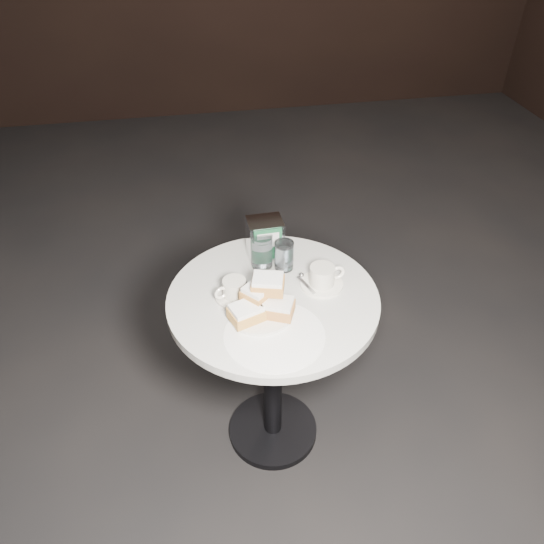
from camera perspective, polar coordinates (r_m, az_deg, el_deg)
The scene contains 9 objects.
ground at distance 2.30m, azimuth 0.09°, elevation -16.75°, with size 7.00×7.00×0.00m, color black.
cafe_table at distance 1.88m, azimuth 0.11°, elevation -7.16°, with size 0.70×0.70×0.74m.
sugar_spill at distance 1.61m, azimuth 0.25°, elevation -6.77°, with size 0.31×0.31×0.00m, color white.
beignet_plate at distance 1.65m, azimuth -1.08°, elevation -3.35°, with size 0.22×0.20×0.13m.
coffee_cup_left at distance 1.73m, azimuth -4.09°, elevation -1.93°, with size 0.17×0.17×0.07m.
coffee_cup_right at distance 1.77m, azimuth 5.45°, elevation -0.59°, with size 0.16×0.16×0.08m.
water_glass_left at distance 1.84m, azimuth -1.10°, elevation 2.24°, with size 0.08×0.08×0.12m.
water_glass_right at distance 1.83m, azimuth 1.32°, elevation 1.76°, with size 0.07×0.07×0.11m.
napkin_dispenser at distance 1.88m, azimuth -0.75°, elevation 3.70°, with size 0.13×0.11×0.14m.
Camera 1 is at (-0.24, -1.29, 1.89)m, focal length 35.00 mm.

